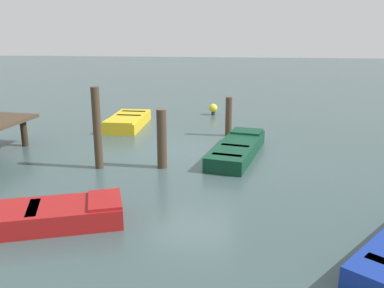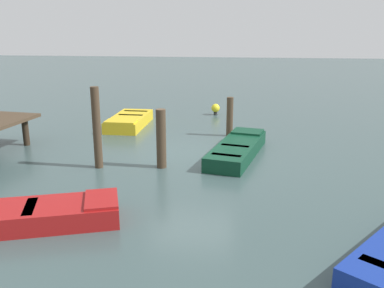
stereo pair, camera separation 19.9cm
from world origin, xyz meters
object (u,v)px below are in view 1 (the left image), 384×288
at_px(rowboat_yellow, 127,121).
at_px(mooring_piling_far_left, 97,128).
at_px(mooring_piling_mid_left, 162,139).
at_px(marker_buoy, 213,108).
at_px(rowboat_dark_green, 237,149).
at_px(mooring_piling_near_right, 229,117).
at_px(rowboat_red, 47,215).

bearing_deg(rowboat_yellow, mooring_piling_far_left, 5.84).
bearing_deg(mooring_piling_mid_left, marker_buoy, -7.59).
bearing_deg(rowboat_dark_green, mooring_piling_mid_left, 135.37).
relative_size(mooring_piling_near_right, mooring_piling_far_left, 0.62).
bearing_deg(mooring_piling_mid_left, mooring_piling_far_left, 97.37).
bearing_deg(rowboat_red, mooring_piling_mid_left, 47.55).
distance_m(rowboat_red, mooring_piling_near_right, 7.99).
relative_size(rowboat_red, marker_buoy, 6.42).
relative_size(mooring_piling_far_left, marker_buoy, 4.58).
relative_size(mooring_piling_near_right, marker_buoy, 2.83).
height_order(rowboat_dark_green, rowboat_yellow, same).
relative_size(rowboat_dark_green, rowboat_yellow, 1.29).
bearing_deg(rowboat_red, mooring_piling_far_left, 72.73).
xyz_separation_m(rowboat_dark_green, rowboat_yellow, (3.30, 4.18, 0.00)).
xyz_separation_m(rowboat_dark_green, rowboat_red, (-4.95, 3.61, 0.00)).
bearing_deg(mooring_piling_near_right, marker_buoy, 11.80).
bearing_deg(marker_buoy, mooring_piling_near_right, -168.20).
bearing_deg(mooring_piling_mid_left, rowboat_red, 156.40).
relative_size(rowboat_red, mooring_piling_far_left, 1.40).
distance_m(rowboat_dark_green, rowboat_red, 6.13).
relative_size(rowboat_yellow, mooring_piling_mid_left, 1.76).
distance_m(rowboat_yellow, mooring_piling_far_left, 4.92).
bearing_deg(rowboat_yellow, marker_buoy, 129.63).
distance_m(rowboat_red, mooring_piling_mid_left, 4.02).
bearing_deg(mooring_piling_near_right, mooring_piling_far_left, 138.66).
relative_size(rowboat_yellow, mooring_piling_near_right, 2.08).
distance_m(rowboat_yellow, mooring_piling_near_right, 4.00).
distance_m(rowboat_red, mooring_piling_far_left, 3.54).
xyz_separation_m(rowboat_red, mooring_piling_near_right, (7.27, -3.28, 0.46)).
bearing_deg(rowboat_dark_green, rowboat_red, 156.46).
height_order(rowboat_yellow, mooring_piling_far_left, mooring_piling_far_left).
bearing_deg(rowboat_yellow, mooring_piling_near_right, 76.07).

